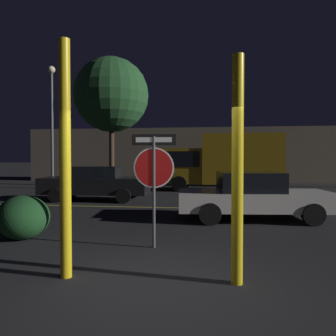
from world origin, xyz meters
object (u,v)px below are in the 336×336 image
Objects in this scene: stop_sign at (154,168)px; hedge_bush_1 at (23,217)px; yellow_pole_left at (65,159)px; street_lamp at (52,112)px; passing_car_1 at (96,183)px; delivery_truck at (219,161)px; passing_car_2 at (253,196)px; tree_1 at (111,95)px; yellow_pole_right at (237,170)px.

hedge_bush_1 is at bearing 170.44° from stop_sign.
stop_sign reaches higher than hedge_bush_1.
yellow_pole_left is 0.49× the size of street_lamp.
delivery_truck is at bearing -48.34° from passing_car_1.
passing_car_2 is at bearing 29.86° from hedge_bush_1.
passing_car_2 is 0.67× the size of delivery_truck.
passing_car_2 is 14.00m from street_lamp.
stop_sign is 0.49× the size of passing_car_1.
stop_sign is 0.28× the size of tree_1.
passing_car_2 is 13.80m from tree_1.
street_lamp is (-10.48, 8.46, 3.82)m from passing_car_2.
yellow_pole_right is 0.47× the size of delivery_truck.
passing_car_1 is at bearing 114.41° from stop_sign.
hedge_bush_1 is 14.65m from tree_1.
yellow_pole_left is 6.27m from passing_car_2.
yellow_pole_right is 2.83× the size of hedge_bush_1.
delivery_truck is 10.14m from street_lamp.
yellow_pole_left is at bearing -46.86° from hedge_bush_1.
stop_sign is 0.70× the size of yellow_pole_right.
yellow_pole_left is 9.18m from passing_car_1.
passing_car_1 is at bearing 95.97° from hedge_bush_1.
street_lamp reaches higher than hedge_bush_1.
yellow_pole_right is 0.45× the size of street_lamp.
yellow_pole_right is 5.25m from passing_car_2.
passing_car_2 is (6.04, -3.56, -0.05)m from passing_car_1.
yellow_pole_right is (1.49, -1.71, 0.02)m from stop_sign.
passing_car_1 is at bearing 106.91° from yellow_pole_left.
hedge_bush_1 is at bearing -65.54° from passing_car_2.
stop_sign is 2.06m from yellow_pole_left.
yellow_pole_right is at bearing -54.65° from street_lamp.
hedge_bush_1 is 6.17m from passing_car_2.
passing_car_2 is (0.86, 5.10, -0.93)m from yellow_pole_right.
street_lamp reaches higher than yellow_pole_left.
yellow_pole_left reaches higher than yellow_pole_right.
yellow_pole_right is 0.70× the size of passing_car_2.
street_lamp reaches higher than delivery_truck.
delivery_truck reaches higher than stop_sign.
street_lamp is at bearing -134.33° from passing_car_2.
yellow_pole_left is 2.53m from yellow_pole_right.
delivery_truck is at bearing 0.94° from street_lamp.
street_lamp is at bearing 120.90° from stop_sign.
delivery_truck is 0.85× the size of tree_1.
tree_1 reaches higher than yellow_pole_right.
stop_sign is at bearing -69.67° from tree_1.
yellow_pole_left reaches higher than passing_car_2.
passing_car_1 is (-0.69, 6.63, 0.25)m from hedge_bush_1.
yellow_pole_right is at bearing -15.00° from passing_car_2.
street_lamp reaches higher than passing_car_2.
passing_car_1 is 1.00× the size of passing_car_2.
passing_car_2 is at bearing -172.86° from delivery_truck.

